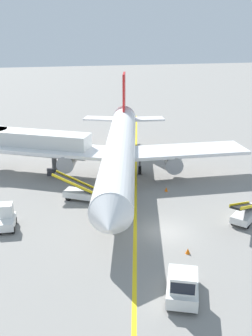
# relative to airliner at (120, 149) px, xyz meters

# --- Properties ---
(ground_plane) EXTENTS (300.00, 300.00, 0.00)m
(ground_plane) POSITION_rel_airliner_xyz_m (1.17, -12.52, -3.42)
(ground_plane) COLOR gray
(taxi_line_yellow) EXTENTS (20.10, 77.58, 0.01)m
(taxi_line_yellow) POSITION_rel_airliner_xyz_m (-0.13, -7.52, -3.41)
(taxi_line_yellow) COLOR yellow
(taxi_line_yellow) RESTS_ON ground
(airliner) EXTENTS (27.90, 34.89, 10.10)m
(airliner) POSITION_rel_airliner_xyz_m (0.00, 0.00, 0.00)
(airliner) COLOR white
(airliner) RESTS_ON ground
(jet_bridge) EXTENTS (12.57, 8.17, 4.85)m
(jet_bridge) POSITION_rel_airliner_xyz_m (-9.86, 4.55, 0.12)
(jet_bridge) COLOR silver
(jet_bridge) RESTS_ON ground
(pushback_tug) EXTENTS (3.10, 4.05, 2.20)m
(pushback_tug) POSITION_rel_airliner_xyz_m (-0.45, -20.71, -2.42)
(pushback_tug) COLOR silver
(pushback_tug) RESTS_ON ground
(baggage_tug_near_wing) EXTENTS (1.45, 2.47, 2.10)m
(baggage_tug_near_wing) POSITION_rel_airliner_xyz_m (-11.59, -9.03, -2.49)
(baggage_tug_near_wing) COLOR silver
(baggage_tug_near_wing) RESTS_ON ground
(belt_loader_forward_hold) EXTENTS (4.95, 3.59, 2.59)m
(belt_loader_forward_hold) POSITION_rel_airliner_xyz_m (-4.79, -4.75, -2.64)
(belt_loader_forward_hold) COLOR silver
(belt_loader_forward_hold) RESTS_ON ground
(belt_loader_aft_hold) EXTENTS (4.59, 4.23, 2.59)m
(belt_loader_aft_hold) POSITION_rel_airliner_xyz_m (8.56, -12.26, -2.64)
(belt_loader_aft_hold) COLOR silver
(belt_loader_aft_hold) RESTS_ON ground
(ground_crew_marshaller) EXTENTS (0.36, 0.24, 1.70)m
(ground_crew_marshaller) POSITION_rel_airliner_xyz_m (-1.23, -9.03, -2.51)
(ground_crew_marshaller) COLOR #26262D
(ground_crew_marshaller) RESTS_ON ground
(ground_crew_wing_walker) EXTENTS (0.36, 0.24, 1.70)m
(ground_crew_wing_walker) POSITION_rel_airliner_xyz_m (-2.32, -11.17, -2.51)
(ground_crew_wing_walker) COLOR #26262D
(ground_crew_wing_walker) RESTS_ON ground
(safety_cone_nose_left) EXTENTS (0.36, 0.36, 0.44)m
(safety_cone_nose_left) POSITION_rel_airliner_xyz_m (-0.71, -7.17, -3.20)
(safety_cone_nose_left) COLOR orange
(safety_cone_nose_left) RESTS_ON ground
(safety_cone_nose_right) EXTENTS (0.36, 0.36, 0.44)m
(safety_cone_nose_right) POSITION_rel_airliner_xyz_m (1.77, -16.03, -3.20)
(safety_cone_nose_right) COLOR orange
(safety_cone_nose_right) RESTS_ON ground
(safety_cone_wingtip_left) EXTENTS (0.36, 0.36, 0.44)m
(safety_cone_wingtip_left) POSITION_rel_airliner_xyz_m (3.88, -4.59, -3.20)
(safety_cone_wingtip_left) COLOR orange
(safety_cone_wingtip_left) RESTS_ON ground
(safety_cone_wingtip_right) EXTENTS (0.36, 0.36, 0.44)m
(safety_cone_wingtip_right) POSITION_rel_airliner_xyz_m (8.08, 4.27, -3.20)
(safety_cone_wingtip_right) COLOR orange
(safety_cone_wingtip_right) RESTS_ON ground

